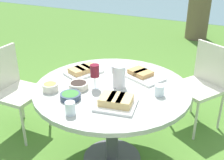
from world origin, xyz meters
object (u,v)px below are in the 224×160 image
chair_far_back (203,80)px  water_pitcher (119,76)px  chair_near_left (12,85)px  wine_glass (95,72)px  dining_table (112,99)px

chair_far_back → water_pitcher: bearing=-120.0°
chair_near_left → wine_glass: bearing=-3.3°
chair_near_left → chair_far_back: (1.70, 0.98, 0.00)m
chair_near_left → wine_glass: wine_glass is taller
dining_table → chair_far_back: bearing=58.5°
chair_near_left → chair_far_back: size_ratio=1.00×
dining_table → chair_far_back: size_ratio=1.44×
dining_table → water_pitcher: bearing=28.3°
wine_glass → water_pitcher: bearing=33.8°
water_pitcher → chair_far_back: bearing=60.0°
wine_glass → chair_far_back: bearing=56.1°
chair_near_left → water_pitcher: bearing=2.5°
chair_near_left → water_pitcher: size_ratio=4.89×
dining_table → water_pitcher: size_ratio=7.02×
dining_table → water_pitcher: water_pitcher is taller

